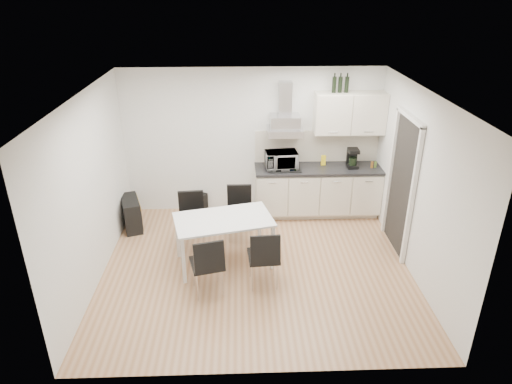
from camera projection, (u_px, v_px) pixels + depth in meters
ground at (256, 268)px, 6.79m from camera, size 4.50×4.50×0.00m
wall_back at (252, 142)px, 8.05m from camera, size 4.50×0.10×2.60m
wall_front at (264, 274)px, 4.43m from camera, size 4.50×0.10×2.60m
wall_left at (91, 191)px, 6.17m from camera, size 0.10×4.00×2.60m
wall_right at (418, 186)px, 6.32m from camera, size 0.10×4.00×2.60m
ceiling at (257, 94)px, 5.69m from camera, size 4.50×4.50×0.00m
doorway at (400, 186)px, 6.92m from camera, size 0.08×1.04×2.10m
kitchenette at (320, 171)px, 8.05m from camera, size 2.22×0.64×2.52m
dining_table at (223, 224)px, 6.65m from camera, size 1.54×1.10×0.75m
chair_far_left at (192, 221)px, 7.21m from camera, size 0.48×0.53×0.88m
chair_far_right at (240, 214)px, 7.43m from camera, size 0.44×0.50×0.88m
chair_near_left at (207, 264)px, 6.10m from camera, size 0.55×0.59×0.88m
chair_near_right at (263, 257)px, 6.26m from camera, size 0.47×0.53×0.88m
guitar_amp at (131, 213)px, 7.80m from camera, size 0.47×0.70×0.54m
floor_speaker at (201, 202)px, 8.41m from camera, size 0.26×0.25×0.34m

